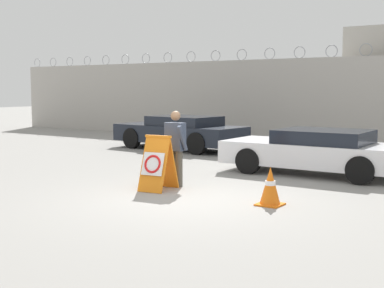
# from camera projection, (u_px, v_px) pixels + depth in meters

# --- Properties ---
(ground_plane) EXTENTS (90.00, 90.00, 0.00)m
(ground_plane) POSITION_uv_depth(u_px,v_px,m) (189.00, 199.00, 10.19)
(ground_plane) COLOR gray
(perimeter_wall) EXTENTS (36.00, 0.30, 3.71)m
(perimeter_wall) POSITION_uv_depth(u_px,v_px,m) (364.00, 101.00, 19.20)
(perimeter_wall) COLOR #ADA8A0
(perimeter_wall) RESTS_ON ground_plane
(barricade_sign) EXTENTS (0.66, 0.85, 1.15)m
(barricade_sign) POSITION_uv_depth(u_px,v_px,m) (157.00, 163.00, 11.06)
(barricade_sign) COLOR orange
(barricade_sign) RESTS_ON ground_plane
(security_guard) EXTENTS (0.60, 0.37, 1.63)m
(security_guard) POSITION_uv_depth(u_px,v_px,m) (175.00, 145.00, 11.45)
(security_guard) COLOR #514C42
(security_guard) RESTS_ON ground_plane
(traffic_cone_near) EXTENTS (0.44, 0.44, 0.71)m
(traffic_cone_near) POSITION_uv_depth(u_px,v_px,m) (270.00, 186.00, 9.64)
(traffic_cone_near) COLOR orange
(traffic_cone_near) RESTS_ON ground_plane
(parked_car_front_coupe) EXTENTS (4.82, 2.20, 1.16)m
(parked_car_front_coupe) POSITION_uv_depth(u_px,v_px,m) (180.00, 132.00, 18.49)
(parked_car_front_coupe) COLOR black
(parked_car_front_coupe) RESTS_ON ground_plane
(parked_car_rear_sedan) EXTENTS (4.47, 2.01, 1.10)m
(parked_car_rear_sedan) POSITION_uv_depth(u_px,v_px,m) (316.00, 151.00, 13.13)
(parked_car_rear_sedan) COLOR black
(parked_car_rear_sedan) RESTS_ON ground_plane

